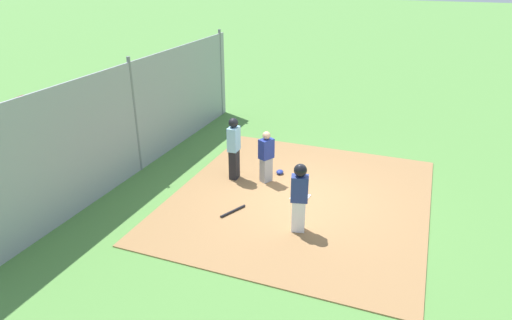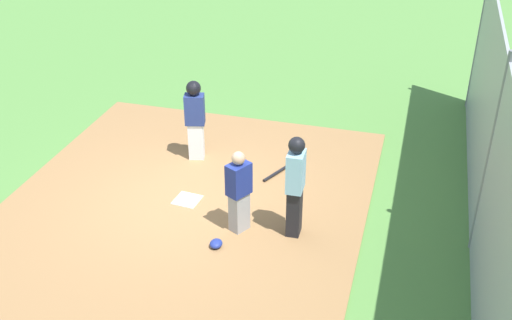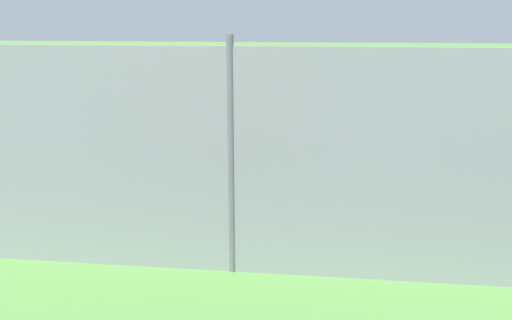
{
  "view_description": "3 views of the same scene",
  "coord_description": "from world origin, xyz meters",
  "px_view_note": "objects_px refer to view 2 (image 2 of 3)",
  "views": [
    {
      "loc": [
        10.09,
        2.66,
        5.69
      ],
      "look_at": [
        0.17,
        -1.18,
        0.98
      ],
      "focal_mm": 31.53,
      "sensor_mm": 36.0,
      "label": 1
    },
    {
      "loc": [
        -8.79,
        -3.77,
        6.26
      ],
      "look_at": [
        0.73,
        -1.09,
        0.64
      ],
      "focal_mm": 43.89,
      "sensor_mm": 36.0,
      "label": 2
    },
    {
      "loc": [
        1.18,
        -11.84,
        3.55
      ],
      "look_at": [
        -0.11,
        -1.23,
        0.67
      ],
      "focal_mm": 37.09,
      "sensor_mm": 36.0,
      "label": 3
    }
  ],
  "objects_px": {
    "baseball_bat": "(277,173)",
    "catcher_mask": "(216,244)",
    "home_plate": "(187,200)",
    "runner": "(195,115)",
    "umpire": "(295,184)",
    "catcher": "(239,191)"
  },
  "relations": [
    {
      "from": "catcher",
      "to": "baseball_bat",
      "type": "distance_m",
      "value": 2.06
    },
    {
      "from": "home_plate",
      "to": "catcher_mask",
      "type": "xyz_separation_m",
      "value": [
        -1.15,
        -0.95,
        0.05
      ]
    },
    {
      "from": "baseball_bat",
      "to": "catcher_mask",
      "type": "bearing_deg",
      "value": -164.19
    },
    {
      "from": "catcher_mask",
      "to": "umpire",
      "type": "bearing_deg",
      "value": -57.46
    },
    {
      "from": "catcher_mask",
      "to": "baseball_bat",
      "type": "bearing_deg",
      "value": -8.87
    },
    {
      "from": "home_plate",
      "to": "runner",
      "type": "bearing_deg",
      "value": 13.93
    },
    {
      "from": "home_plate",
      "to": "baseball_bat",
      "type": "bearing_deg",
      "value": -44.91
    },
    {
      "from": "baseball_bat",
      "to": "catcher_mask",
      "type": "distance_m",
      "value": 2.52
    },
    {
      "from": "umpire",
      "to": "home_plate",
      "type": "bearing_deg",
      "value": -13.33
    },
    {
      "from": "catcher",
      "to": "catcher_mask",
      "type": "distance_m",
      "value": 0.93
    },
    {
      "from": "catcher",
      "to": "runner",
      "type": "relative_size",
      "value": 0.89
    },
    {
      "from": "catcher",
      "to": "runner",
      "type": "distance_m",
      "value": 2.63
    },
    {
      "from": "home_plate",
      "to": "catcher",
      "type": "bearing_deg",
      "value": -116.22
    },
    {
      "from": "umpire",
      "to": "catcher_mask",
      "type": "bearing_deg",
      "value": 31.05
    },
    {
      "from": "catcher",
      "to": "catcher_mask",
      "type": "bearing_deg",
      "value": 97.65
    },
    {
      "from": "home_plate",
      "to": "runner",
      "type": "distance_m",
      "value": 1.85
    },
    {
      "from": "home_plate",
      "to": "runner",
      "type": "height_order",
      "value": "runner"
    },
    {
      "from": "runner",
      "to": "catcher_mask",
      "type": "distance_m",
      "value": 3.13
    },
    {
      "from": "runner",
      "to": "baseball_bat",
      "type": "bearing_deg",
      "value": 69.34
    },
    {
      "from": "umpire",
      "to": "catcher_mask",
      "type": "relative_size",
      "value": 7.48
    },
    {
      "from": "home_plate",
      "to": "catcher",
      "type": "relative_size",
      "value": 0.3
    },
    {
      "from": "umpire",
      "to": "runner",
      "type": "bearing_deg",
      "value": -40.32
    }
  ]
}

